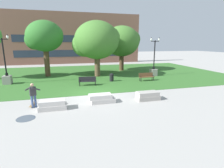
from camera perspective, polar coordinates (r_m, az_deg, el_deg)
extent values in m
plane|color=#A3A09B|center=(15.06, -5.84, -3.53)|extent=(140.00, 140.00, 0.00)
cube|color=#336628|center=(24.73, -9.51, 3.02)|extent=(40.00, 20.00, 0.02)
cube|color=#BCB7B2|center=(12.43, -18.74, -7.09)|extent=(1.80, 0.90, 0.32)
cube|color=beige|center=(12.33, -18.86, -5.70)|extent=(1.66, 0.83, 0.32)
cube|color=#BCB7B2|center=(13.11, -2.98, -5.32)|extent=(1.80, 0.90, 0.32)
cube|color=beige|center=(12.98, -3.86, -4.05)|extent=(1.66, 0.83, 0.32)
cube|color=#9E9991|center=(13.98, 11.62, -4.39)|extent=(1.80, 0.90, 0.32)
cube|color=#A6A098|center=(13.87, 11.52, -3.15)|extent=(1.66, 0.83, 0.32)
cylinder|color=#384C7A|center=(13.14, -24.60, -5.28)|extent=(0.15, 0.15, 0.86)
cylinder|color=#384C7A|center=(13.17, -23.75, -5.14)|extent=(0.15, 0.15, 0.86)
cube|color=#2D2D30|center=(12.96, -24.48, -2.14)|extent=(0.46, 0.37, 0.60)
cylinder|color=#2D2D30|center=(13.11, -25.49, -1.24)|extent=(0.54, 0.29, 0.32)
cylinder|color=#2D2D30|center=(12.72, -23.59, -1.46)|extent=(0.54, 0.29, 0.32)
sphere|color=tan|center=(12.85, -24.66, -0.25)|extent=(0.22, 0.22, 0.22)
cube|color=olive|center=(13.60, -24.58, -6.19)|extent=(0.26, 0.81, 0.02)
cube|color=olive|center=(14.00, -24.16, -5.52)|extent=(0.21, 0.13, 0.06)
cube|color=olive|center=(13.18, -25.04, -6.75)|extent=(0.21, 0.13, 0.06)
cylinder|color=silver|center=(13.84, -24.79, -6.13)|extent=(0.03, 0.06, 0.06)
cylinder|color=silver|center=(13.79, -23.90, -6.12)|extent=(0.03, 0.06, 0.06)
cylinder|color=silver|center=(13.44, -25.23, -6.74)|extent=(0.03, 0.06, 0.06)
cylinder|color=silver|center=(13.39, -24.31, -6.73)|extent=(0.03, 0.06, 0.06)
cylinder|color=#47515B|center=(11.63, -26.32, -10.05)|extent=(1.08, 1.08, 0.01)
cube|color=brown|center=(20.75, 11.28, 2.25)|extent=(1.81, 0.48, 0.05)
cube|color=brown|center=(20.92, 10.99, 3.00)|extent=(1.80, 0.17, 0.46)
cube|color=black|center=(20.36, 9.19, 2.47)|extent=(0.07, 0.40, 0.04)
cube|color=black|center=(21.12, 13.32, 2.67)|extent=(0.07, 0.40, 0.04)
cylinder|color=black|center=(20.30, 9.44, 1.42)|extent=(0.07, 0.07, 0.41)
cylinder|color=black|center=(21.03, 13.39, 1.65)|extent=(0.07, 0.07, 0.41)
cylinder|color=black|center=(20.58, 9.06, 1.59)|extent=(0.07, 0.07, 0.41)
cylinder|color=black|center=(21.30, 12.97, 1.82)|extent=(0.07, 0.07, 0.41)
cube|color=black|center=(18.23, -8.03, 0.87)|extent=(1.84, 0.66, 0.05)
cube|color=black|center=(18.43, -8.05, 1.73)|extent=(1.80, 0.34, 0.46)
cube|color=black|center=(18.23, -10.68, 1.15)|extent=(0.11, 0.40, 0.04)
cube|color=black|center=(18.22, -5.40, 1.32)|extent=(0.11, 0.40, 0.04)
cylinder|color=black|center=(18.15, -10.53, -0.04)|extent=(0.07, 0.07, 0.41)
cylinder|color=black|center=(18.14, -5.48, 0.12)|extent=(0.07, 0.07, 0.41)
cylinder|color=black|center=(18.46, -10.49, 0.19)|extent=(0.07, 0.07, 0.41)
cylinder|color=black|center=(18.45, -5.52, 0.34)|extent=(0.07, 0.07, 0.41)
cube|color=gray|center=(24.11, 13.37, 3.69)|extent=(0.80, 0.80, 0.90)
cylinder|color=black|center=(24.02, 13.44, 5.10)|extent=(0.28, 0.28, 0.30)
cylinder|color=black|center=(23.85, 13.67, 9.18)|extent=(0.14, 0.14, 3.73)
cube|color=black|center=(23.80, 13.90, 13.41)|extent=(1.10, 0.08, 0.08)
ellipsoid|color=white|center=(23.55, 12.72, 14.06)|extent=(0.22, 0.22, 0.36)
cone|color=black|center=(23.55, 12.75, 14.54)|extent=(0.20, 0.20, 0.13)
ellipsoid|color=white|center=(24.07, 15.12, 13.91)|extent=(0.22, 0.22, 0.36)
cone|color=black|center=(24.07, 15.15, 14.37)|extent=(0.20, 0.20, 0.13)
cube|color=gray|center=(21.84, -30.97, 1.17)|extent=(0.80, 0.80, 0.90)
cylinder|color=black|center=(21.74, -31.15, 2.71)|extent=(0.28, 0.28, 0.30)
cylinder|color=black|center=(21.54, -31.72, 7.40)|extent=(0.14, 0.14, 3.89)
cube|color=black|center=(21.50, -32.33, 12.28)|extent=(1.10, 0.08, 0.08)
ellipsoid|color=white|center=(21.35, -30.97, 13.10)|extent=(0.22, 0.22, 0.36)
cone|color=black|center=(21.36, -31.04, 13.62)|extent=(0.20, 0.20, 0.13)
cylinder|color=#4C3823|center=(24.54, -20.50, 6.91)|extent=(0.67, 0.67, 3.90)
ellipsoid|color=#2D6B28|center=(24.44, -21.13, 14.40)|extent=(4.58, 4.58, 3.89)
sphere|color=#2D6B28|center=(25.04, -23.86, 13.07)|extent=(2.52, 2.52, 2.52)
sphere|color=#2D6B28|center=(23.91, -18.47, 15.20)|extent=(2.29, 2.29, 2.29)
cylinder|color=brown|center=(23.12, -4.82, 6.37)|extent=(0.72, 0.72, 3.11)
ellipsoid|color=#42752D|center=(22.96, -4.98, 14.10)|extent=(5.66, 5.66, 4.82)
sphere|color=#42752D|center=(23.30, -9.06, 12.59)|extent=(3.12, 3.12, 3.12)
sphere|color=#42752D|center=(22.70, -1.09, 14.88)|extent=(2.83, 2.83, 2.83)
cylinder|color=#4C3823|center=(28.05, 3.13, 7.57)|extent=(0.71, 0.71, 3.07)
ellipsoid|color=#42752D|center=(27.91, 3.21, 13.80)|extent=(5.48, 5.48, 4.66)
sphere|color=#42752D|center=(28.01, -0.16, 12.69)|extent=(3.01, 3.01, 3.01)
sphere|color=#42752D|center=(27.85, 6.35, 14.30)|extent=(2.74, 2.74, 2.74)
cylinder|color=black|center=(20.12, -0.14, 2.05)|extent=(0.48, 0.48, 0.80)
cone|color=black|center=(20.03, -0.14, 3.40)|extent=(0.49, 0.49, 0.16)
cube|color=brown|center=(38.79, -13.15, 14.28)|extent=(29.94, 1.00, 10.48)
cube|color=#232D3D|center=(38.32, -12.88, 9.76)|extent=(22.45, 0.03, 1.40)
cube|color=#232D3D|center=(38.27, -13.12, 14.24)|extent=(22.45, 0.03, 1.40)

